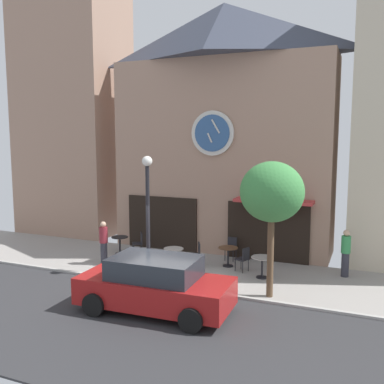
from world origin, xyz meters
TOP-DOWN VIEW (x-y plane):
  - ground_plane at (0.00, -0.77)m, footprint 24.22×10.34m
  - clock_building at (0.29, 5.60)m, footprint 9.28×3.75m
  - neighbor_building_left at (-7.98, 6.16)m, footprint 5.16×3.54m
  - street_lamp at (-0.87, 0.96)m, footprint 0.36×0.36m
  - street_tree at (3.56, 0.55)m, footprint 1.92×1.73m
  - cafe_table_center_left at (-3.30, 2.93)m, footprint 0.69×0.69m
  - cafe_table_center_right at (-0.42, 2.09)m, footprint 0.75×0.75m
  - cafe_table_leftmost at (1.42, 3.03)m, footprint 0.75×0.75m
  - cafe_table_center at (2.92, 2.20)m, footprint 0.76×0.76m
  - cafe_chair_right_end at (-1.19, 1.87)m, footprint 0.54×0.54m
  - cafe_chair_near_lamp at (-2.56, 3.26)m, footprint 0.56×0.56m
  - cafe_chair_corner at (0.32, 2.57)m, footprint 0.54×0.54m
  - cafe_chair_facing_street at (1.27, 3.90)m, footprint 0.42×0.42m
  - cafe_chair_outer at (2.15, 2.62)m, footprint 0.52×0.52m
  - pedestrian_maroon at (-3.06, 1.43)m, footprint 0.45×0.45m
  - pedestrian_green at (5.57, 3.46)m, footprint 0.45×0.45m
  - parked_car_red at (0.84, -1.79)m, footprint 4.37×2.15m

SIDE VIEW (x-z plane):
  - ground_plane at x=0.00m, z-range -0.09..0.04m
  - cafe_table_center_left at x=-3.30m, z-range 0.15..0.88m
  - cafe_chair_right_end at x=-1.19m, z-range 0.08..0.98m
  - cafe_chair_near_lamp at x=-2.56m, z-range 0.08..0.98m
  - cafe_chair_corner at x=0.32m, z-range 0.08..0.98m
  - cafe_chair_facing_street at x=1.27m, z-range 0.08..0.98m
  - cafe_chair_outer at x=2.15m, z-range 0.08..0.98m
  - cafe_table_leftmost at x=1.42m, z-range 0.17..0.90m
  - cafe_table_center_right at x=-0.42m, z-range 0.17..0.90m
  - cafe_table_center at x=2.92m, z-range 0.17..0.92m
  - parked_car_red at x=0.84m, z-range -0.01..1.54m
  - pedestrian_maroon at x=-3.06m, z-range 0.03..1.70m
  - pedestrian_green at x=5.57m, z-range 0.03..1.70m
  - street_lamp at x=-0.87m, z-range 0.03..4.25m
  - street_tree at x=3.56m, z-range 1.13..5.29m
  - clock_building at x=0.29m, z-range 0.19..10.58m
  - neighbor_building_left at x=-7.98m, z-range 0.00..12.76m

